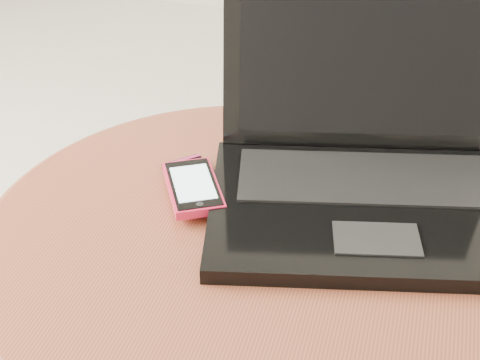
# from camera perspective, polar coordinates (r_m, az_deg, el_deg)

# --- Properties ---
(table) EXTENTS (0.67, 0.67, 0.53)m
(table) POSITION_cam_1_polar(r_m,az_deg,el_deg) (0.96, 0.40, -9.14)
(table) COLOR brown
(table) RESTS_ON ground
(laptop) EXTENTS (0.45, 0.41, 0.26)m
(laptop) POSITION_cam_1_polar(r_m,az_deg,el_deg) (0.94, 10.07, 1.25)
(laptop) COLOR black
(laptop) RESTS_ON table
(phone_black) EXTENTS (0.12, 0.12, 0.01)m
(phone_black) POSITION_cam_1_polar(r_m,az_deg,el_deg) (0.97, -3.33, -0.00)
(phone_black) COLOR black
(phone_black) RESTS_ON table
(phone_pink) EXTENTS (0.11, 0.13, 0.01)m
(phone_pink) POSITION_cam_1_polar(r_m,az_deg,el_deg) (0.94, -3.68, -0.56)
(phone_pink) COLOR #DE1F44
(phone_pink) RESTS_ON phone_black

